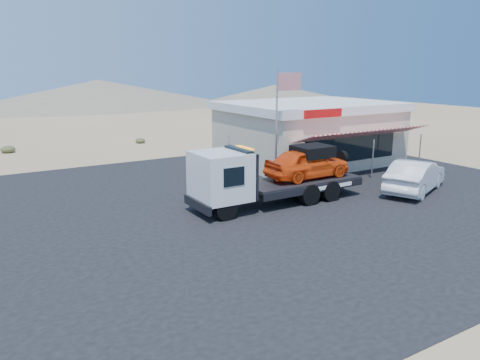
{
  "coord_description": "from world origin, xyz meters",
  "views": [
    {
      "loc": [
        -9.2,
        -14.76,
        6.17
      ],
      "look_at": [
        0.78,
        1.62,
        1.5
      ],
      "focal_mm": 35.0,
      "sensor_mm": 36.0,
      "label": 1
    }
  ],
  "objects_px": {
    "tow_truck": "(274,172)",
    "white_sedan": "(415,176)",
    "jerky_store": "(308,132)",
    "flagpole": "(280,115)"
  },
  "relations": [
    {
      "from": "tow_truck",
      "to": "white_sedan",
      "type": "distance_m",
      "value": 7.56
    },
    {
      "from": "flagpole",
      "to": "jerky_store",
      "type": "bearing_deg",
      "value": 38.79
    },
    {
      "from": "tow_truck",
      "to": "flagpole",
      "type": "relative_size",
      "value": 1.38
    },
    {
      "from": "tow_truck",
      "to": "jerky_store",
      "type": "xyz_separation_m",
      "value": [
        7.59,
        6.85,
        0.5
      ]
    },
    {
      "from": "white_sedan",
      "to": "jerky_store",
      "type": "xyz_separation_m",
      "value": [
        0.33,
        8.83,
        1.16
      ]
    },
    {
      "from": "tow_truck",
      "to": "white_sedan",
      "type": "bearing_deg",
      "value": -15.27
    },
    {
      "from": "white_sedan",
      "to": "flagpole",
      "type": "relative_size",
      "value": 0.82
    },
    {
      "from": "white_sedan",
      "to": "jerky_store",
      "type": "relative_size",
      "value": 0.47
    },
    {
      "from": "white_sedan",
      "to": "jerky_store",
      "type": "bearing_deg",
      "value": -24.86
    },
    {
      "from": "tow_truck",
      "to": "jerky_store",
      "type": "bearing_deg",
      "value": 42.07
    }
  ]
}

